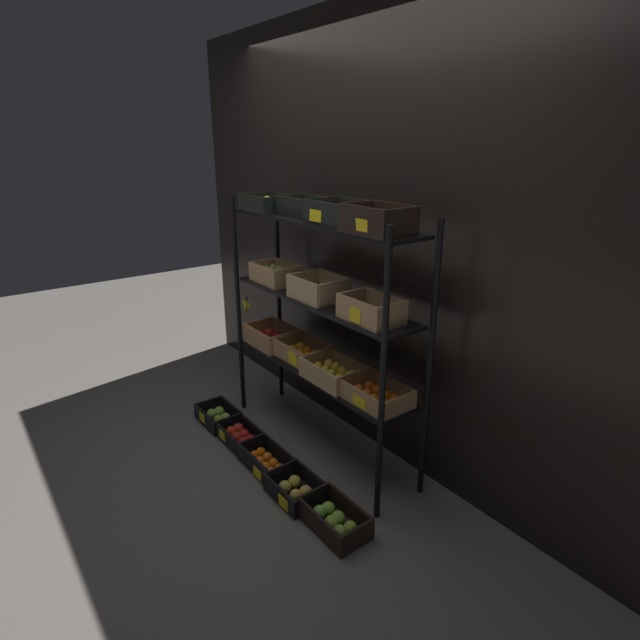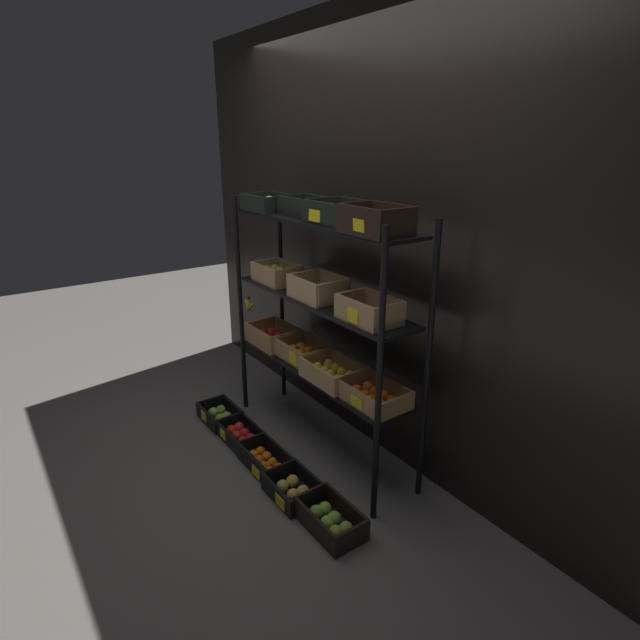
# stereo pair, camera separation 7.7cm
# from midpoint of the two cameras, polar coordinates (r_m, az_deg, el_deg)

# --- Properties ---
(ground_plane) EXTENTS (10.00, 10.00, 0.00)m
(ground_plane) POSITION_cam_midpoint_polar(r_m,az_deg,el_deg) (3.42, 0.66, -13.69)
(ground_plane) COLOR #605B56
(storefront_wall) EXTENTS (3.84, 0.12, 2.62)m
(storefront_wall) POSITION_cam_midpoint_polar(r_m,az_deg,el_deg) (3.14, 6.24, 9.06)
(storefront_wall) COLOR black
(storefront_wall) RESTS_ON ground_plane
(display_rack) EXTENTS (1.56, 0.36, 1.59)m
(display_rack) POSITION_cam_midpoint_polar(r_m,az_deg,el_deg) (3.00, 0.42, 2.30)
(display_rack) COLOR black
(display_rack) RESTS_ON ground_plane
(crate_ground_apple_green) EXTENTS (0.32, 0.23, 0.11)m
(crate_ground_apple_green) POSITION_cam_midpoint_polar(r_m,az_deg,el_deg) (3.70, -10.57, -10.45)
(crate_ground_apple_green) COLOR black
(crate_ground_apple_green) RESTS_ON ground_plane
(crate_ground_apple_red) EXTENTS (0.35, 0.21, 0.10)m
(crate_ground_apple_red) POSITION_cam_midpoint_polar(r_m,az_deg,el_deg) (3.46, -8.22, -12.67)
(crate_ground_apple_red) COLOR black
(crate_ground_apple_red) RESTS_ON ground_plane
(crate_ground_tangerine) EXTENTS (0.37, 0.21, 0.12)m
(crate_ground_tangerine) POSITION_cam_midpoint_polar(r_m,az_deg,el_deg) (3.20, -5.43, -15.47)
(crate_ground_tangerine) COLOR black
(crate_ground_tangerine) RESTS_ON ground_plane
(crate_ground_apple_gold) EXTENTS (0.31, 0.24, 0.11)m
(crate_ground_apple_gold) POSITION_cam_midpoint_polar(r_m,az_deg,el_deg) (2.98, -2.28, -18.44)
(crate_ground_apple_gold) COLOR black
(crate_ground_apple_gold) RESTS_ON ground_plane
(crate_ground_rightmost_apple_green) EXTENTS (0.37, 0.22, 0.12)m
(crate_ground_rightmost_apple_green) POSITION_cam_midpoint_polar(r_m,az_deg,el_deg) (2.79, 2.03, -21.56)
(crate_ground_rightmost_apple_green) COLOR black
(crate_ground_rightmost_apple_green) RESTS_ON ground_plane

